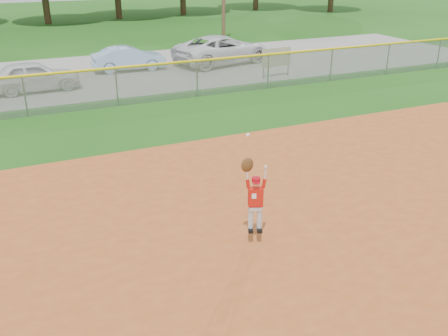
{
  "coord_description": "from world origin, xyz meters",
  "views": [
    {
      "loc": [
        -4.09,
        -8.88,
        5.47
      ],
      "look_at": [
        0.14,
        0.37,
        1.1
      ],
      "focal_mm": 40.0,
      "sensor_mm": 36.0,
      "label": 1
    }
  ],
  "objects_px": {
    "car_white_a": "(34,76)",
    "car_blue": "(129,59)",
    "ballplayer": "(254,196)",
    "sponsor_sign": "(276,58)",
    "car_white_b": "(222,50)"
  },
  "relations": [
    {
      "from": "car_white_a",
      "to": "car_blue",
      "type": "distance_m",
      "value": 5.32
    },
    {
      "from": "car_blue",
      "to": "ballplayer",
      "type": "bearing_deg",
      "value": 175.92
    },
    {
      "from": "ballplayer",
      "to": "sponsor_sign",
      "type": "bearing_deg",
      "value": 58.22
    },
    {
      "from": "car_blue",
      "to": "car_white_b",
      "type": "relative_size",
      "value": 0.68
    },
    {
      "from": "car_blue",
      "to": "sponsor_sign",
      "type": "bearing_deg",
      "value": -123.74
    },
    {
      "from": "car_white_a",
      "to": "ballplayer",
      "type": "distance_m",
      "value": 15.09
    },
    {
      "from": "car_white_b",
      "to": "sponsor_sign",
      "type": "relative_size",
      "value": 3.34
    },
    {
      "from": "car_white_a",
      "to": "sponsor_sign",
      "type": "distance_m",
      "value": 10.96
    },
    {
      "from": "car_white_b",
      "to": "car_white_a",
      "type": "bearing_deg",
      "value": 88.68
    },
    {
      "from": "car_white_b",
      "to": "ballplayer",
      "type": "bearing_deg",
      "value": 144.73
    },
    {
      "from": "car_white_a",
      "to": "car_white_b",
      "type": "relative_size",
      "value": 0.71
    },
    {
      "from": "car_white_a",
      "to": "sponsor_sign",
      "type": "xyz_separation_m",
      "value": [
        10.77,
        -2.0,
        0.26
      ]
    },
    {
      "from": "car_blue",
      "to": "car_white_b",
      "type": "bearing_deg",
      "value": -92.05
    },
    {
      "from": "ballplayer",
      "to": "car_blue",
      "type": "bearing_deg",
      "value": 83.61
    },
    {
      "from": "car_white_b",
      "to": "ballplayer",
      "type": "xyz_separation_m",
      "value": [
        -6.93,
        -16.82,
        0.32
      ]
    }
  ]
}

